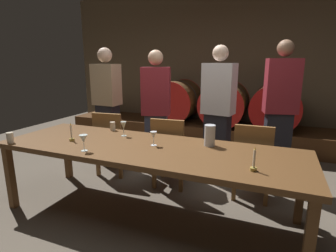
% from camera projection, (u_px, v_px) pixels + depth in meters
% --- Properties ---
extents(ground_plane, '(9.13, 9.13, 0.00)m').
position_uv_depth(ground_plane, '(172.00, 210.00, 2.83)').
color(ground_plane, brown).
extents(back_wall, '(7.02, 0.24, 2.91)m').
position_uv_depth(back_wall, '(230.00, 65.00, 5.36)').
color(back_wall, brown).
rests_on(back_wall, ground).
extents(barrel_shelf, '(6.32, 0.90, 0.36)m').
position_uv_depth(barrel_shelf, '(222.00, 134.00, 5.16)').
color(barrel_shelf, '#4C2D16').
rests_on(barrel_shelf, ground).
extents(wine_barrel_left, '(0.82, 0.89, 0.82)m').
position_uv_depth(wine_barrel_left, '(177.00, 101.00, 5.37)').
color(wine_barrel_left, '#513319').
rests_on(wine_barrel_left, barrel_shelf).
extents(wine_barrel_center, '(0.82, 0.89, 0.82)m').
position_uv_depth(wine_barrel_center, '(225.00, 104.00, 5.02)').
color(wine_barrel_center, '#513319').
rests_on(wine_barrel_center, barrel_shelf).
extents(wine_barrel_right, '(0.82, 0.89, 0.82)m').
position_uv_depth(wine_barrel_right, '(275.00, 106.00, 4.69)').
color(wine_barrel_right, '#513319').
rests_on(wine_barrel_right, barrel_shelf).
extents(dining_table, '(2.97, 0.95, 0.73)m').
position_uv_depth(dining_table, '(147.00, 152.00, 2.59)').
color(dining_table, brown).
rests_on(dining_table, ground).
extents(chair_left, '(0.44, 0.44, 0.88)m').
position_uv_depth(chair_left, '(112.00, 140.00, 3.63)').
color(chair_left, brown).
rests_on(chair_left, ground).
extents(chair_center, '(0.43, 0.43, 0.88)m').
position_uv_depth(chair_center, '(170.00, 149.00, 3.26)').
color(chair_center, brown).
rests_on(chair_center, ground).
extents(chair_right, '(0.41, 0.41, 0.88)m').
position_uv_depth(chair_right, '(253.00, 158.00, 2.95)').
color(chair_right, brown).
rests_on(chair_right, ground).
extents(guest_far_left, '(0.39, 0.26, 1.72)m').
position_uv_depth(guest_far_left, '(107.00, 106.00, 3.94)').
color(guest_far_left, black).
rests_on(guest_far_left, ground).
extents(guest_center_left, '(0.43, 0.34, 1.68)m').
position_uv_depth(guest_center_left, '(156.00, 112.00, 3.67)').
color(guest_center_left, '#33384C').
rests_on(guest_center_left, ground).
extents(guest_center_right, '(0.41, 0.30, 1.72)m').
position_uv_depth(guest_center_right, '(218.00, 114.00, 3.36)').
color(guest_center_right, black).
rests_on(guest_center_right, ground).
extents(guest_far_right, '(0.42, 0.32, 1.77)m').
position_uv_depth(guest_far_right, '(279.00, 113.00, 3.27)').
color(guest_far_right, black).
rests_on(guest_far_right, ground).
extents(candle_left, '(0.05, 0.05, 0.19)m').
position_uv_depth(candle_left, '(72.00, 136.00, 2.75)').
color(candle_left, olive).
rests_on(candle_left, dining_table).
extents(candle_right, '(0.05, 0.05, 0.19)m').
position_uv_depth(candle_right, '(254.00, 164.00, 1.99)').
color(candle_right, olive).
rests_on(candle_right, dining_table).
extents(pitcher, '(0.11, 0.11, 0.21)m').
position_uv_depth(pitcher, '(210.00, 135.00, 2.58)').
color(pitcher, silver).
rests_on(pitcher, dining_table).
extents(wine_glass_left, '(0.08, 0.08, 0.15)m').
position_uv_depth(wine_glass_left, '(84.00, 139.00, 2.42)').
color(wine_glass_left, silver).
rests_on(wine_glass_left, dining_table).
extents(wine_glass_center, '(0.06, 0.06, 0.16)m').
position_uv_depth(wine_glass_center, '(124.00, 126.00, 2.92)').
color(wine_glass_center, silver).
rests_on(wine_glass_center, dining_table).
extents(wine_glass_right, '(0.07, 0.07, 0.14)m').
position_uv_depth(wine_glass_right, '(154.00, 136.00, 2.59)').
color(wine_glass_right, white).
rests_on(wine_glass_right, dining_table).
extents(cup_left, '(0.07, 0.07, 0.11)m').
position_uv_depth(cup_left, '(10.00, 138.00, 2.68)').
color(cup_left, beige).
rests_on(cup_left, dining_table).
extents(cup_right, '(0.06, 0.06, 0.10)m').
position_uv_depth(cup_right, '(113.00, 126.00, 3.18)').
color(cup_right, beige).
rests_on(cup_right, dining_table).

